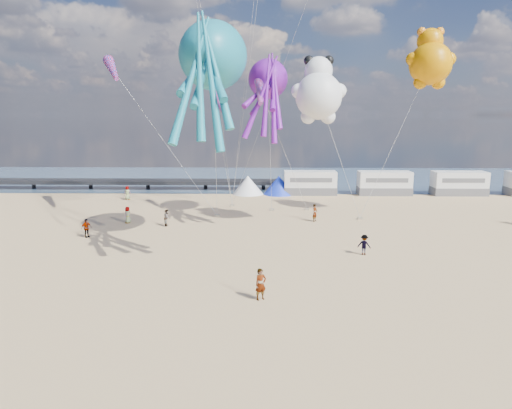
# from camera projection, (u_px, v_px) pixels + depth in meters

# --- Properties ---
(ground) EXTENTS (120.00, 120.00, 0.00)m
(ground) POSITION_uv_depth(u_px,v_px,m) (259.00, 352.00, 19.69)
(ground) COLOR tan
(ground) RESTS_ON ground
(water) EXTENTS (120.00, 120.00, 0.00)m
(water) POSITION_uv_depth(u_px,v_px,m) (264.00, 178.00, 73.65)
(water) COLOR #354D66
(water) RESTS_ON ground
(pier) EXTENTS (60.00, 3.00, 0.50)m
(pier) POSITION_uv_depth(u_px,v_px,m) (62.00, 181.00, 63.24)
(pier) COLOR black
(pier) RESTS_ON ground
(motorhome_0) EXTENTS (6.60, 2.50, 3.00)m
(motorhome_0) POSITION_uv_depth(u_px,v_px,m) (310.00, 183.00, 58.52)
(motorhome_0) COLOR silver
(motorhome_0) RESTS_ON ground
(motorhome_1) EXTENTS (6.60, 2.50, 3.00)m
(motorhome_1) POSITION_uv_depth(u_px,v_px,m) (384.00, 183.00, 58.33)
(motorhome_1) COLOR silver
(motorhome_1) RESTS_ON ground
(motorhome_2) EXTENTS (6.60, 2.50, 3.00)m
(motorhome_2) POSITION_uv_depth(u_px,v_px,m) (459.00, 183.00, 58.14)
(motorhome_2) COLOR silver
(motorhome_2) RESTS_ON ground
(tent_white) EXTENTS (4.00, 4.00, 2.40)m
(tent_white) POSITION_uv_depth(u_px,v_px,m) (248.00, 185.00, 58.74)
(tent_white) COLOR white
(tent_white) RESTS_ON ground
(tent_blue) EXTENTS (4.00, 4.00, 2.40)m
(tent_blue) POSITION_uv_depth(u_px,v_px,m) (279.00, 185.00, 58.66)
(tent_blue) COLOR #1933CC
(tent_blue) RESTS_ON ground
(standing_person) EXTENTS (0.78, 0.68, 1.79)m
(standing_person) POSITION_uv_depth(u_px,v_px,m) (261.00, 284.00, 25.10)
(standing_person) COLOR tan
(standing_person) RESTS_ON ground
(beachgoer_0) EXTENTS (0.53, 0.66, 1.58)m
(beachgoer_0) POSITION_uv_depth(u_px,v_px,m) (128.00, 215.00, 43.05)
(beachgoer_0) COLOR #7F6659
(beachgoer_0) RESTS_ON ground
(beachgoer_1) EXTENTS (0.50, 0.76, 1.54)m
(beachgoer_1) POSITION_uv_depth(u_px,v_px,m) (167.00, 218.00, 41.92)
(beachgoer_1) COLOR #7F6659
(beachgoer_1) RESTS_ON ground
(beachgoer_2) EXTENTS (0.89, 0.79, 1.50)m
(beachgoer_2) POSITION_uv_depth(u_px,v_px,m) (364.00, 245.00, 33.25)
(beachgoer_2) COLOR #7F6659
(beachgoer_2) RESTS_ON ground
(beachgoer_3) EXTENTS (1.12, 1.18, 1.60)m
(beachgoer_3) POSITION_uv_depth(u_px,v_px,m) (86.00, 228.00, 37.95)
(beachgoer_3) COLOR #7F6659
(beachgoer_3) RESTS_ON ground
(beachgoer_5) EXTENTS (1.29, 1.55, 1.67)m
(beachgoer_5) POSITION_uv_depth(u_px,v_px,m) (315.00, 213.00, 43.73)
(beachgoer_5) COLOR #7F6659
(beachgoer_5) RESTS_ON ground
(beachgoer_6) EXTENTS (0.63, 0.44, 1.65)m
(beachgoer_6) POSITION_uv_depth(u_px,v_px,m) (127.00, 193.00, 54.98)
(beachgoer_6) COLOR #7F6659
(beachgoer_6) RESTS_ON ground
(sandbag_a) EXTENTS (0.50, 0.35, 0.22)m
(sandbag_a) POSITION_uv_depth(u_px,v_px,m) (217.00, 216.00, 45.88)
(sandbag_a) COLOR gray
(sandbag_a) RESTS_ON ground
(sandbag_b) EXTENTS (0.50, 0.35, 0.22)m
(sandbag_b) POSITION_uv_depth(u_px,v_px,m) (272.00, 210.00, 48.65)
(sandbag_b) COLOR gray
(sandbag_b) RESTS_ON ground
(sandbag_c) EXTENTS (0.50, 0.35, 0.22)m
(sandbag_c) POSITION_uv_depth(u_px,v_px,m) (360.00, 218.00, 44.66)
(sandbag_c) COLOR gray
(sandbag_c) RESTS_ON ground
(sandbag_d) EXTENTS (0.50, 0.35, 0.22)m
(sandbag_d) POSITION_uv_depth(u_px,v_px,m) (307.00, 209.00, 49.05)
(sandbag_d) COLOR gray
(sandbag_d) RESTS_ON ground
(sandbag_e) EXTENTS (0.50, 0.35, 0.22)m
(sandbag_e) POSITION_uv_depth(u_px,v_px,m) (232.00, 206.00, 50.91)
(sandbag_e) COLOR gray
(sandbag_e) RESTS_ON ground
(kite_octopus_teal) EXTENTS (5.75, 10.64, 11.56)m
(kite_octopus_teal) POSITION_uv_depth(u_px,v_px,m) (213.00, 56.00, 33.72)
(kite_octopus_teal) COLOR teal
(kite_octopus_purple) EXTENTS (6.41, 9.43, 9.92)m
(kite_octopus_purple) POSITION_uv_depth(u_px,v_px,m) (268.00, 79.00, 42.64)
(kite_octopus_purple) COLOR #701499
(kite_panda) EXTENTS (5.15, 4.88, 6.86)m
(kite_panda) POSITION_uv_depth(u_px,v_px,m) (319.00, 96.00, 39.11)
(kite_panda) COLOR white
(kite_teddy_orange) EXTENTS (5.75, 5.57, 6.61)m
(kite_teddy_orange) POSITION_uv_depth(u_px,v_px,m) (430.00, 64.00, 41.93)
(kite_teddy_orange) COLOR orange
(windsock_left) EXTENTS (3.73, 6.55, 6.68)m
(windsock_left) POSITION_uv_depth(u_px,v_px,m) (112.00, 69.00, 43.88)
(windsock_left) COLOR red
(windsock_mid) EXTENTS (1.26, 6.49, 6.45)m
(windsock_mid) POSITION_uv_depth(u_px,v_px,m) (259.00, 88.00, 39.48)
(windsock_mid) COLOR red
(windsock_right) EXTENTS (2.44, 4.90, 4.87)m
(windsock_right) POSITION_uv_depth(u_px,v_px,m) (220.00, 104.00, 44.63)
(windsock_right) COLOR red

